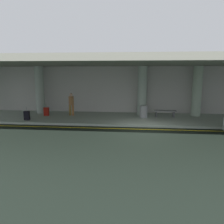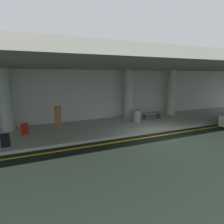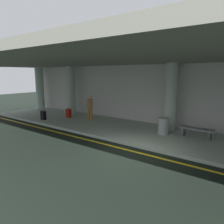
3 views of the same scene
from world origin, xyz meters
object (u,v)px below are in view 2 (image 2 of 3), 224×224
traveler_with_luggage (58,114)px  suitcase_upright_primary (5,140)px  support_column_right_mid (172,93)px  trash_bin_steel (137,116)px  suitcase_upright_secondary (25,129)px  support_column_center (129,95)px  bench_metal (152,114)px  support_column_left_mid (6,100)px

traveler_with_luggage → suitcase_upright_primary: traveler_with_luggage is taller
support_column_right_mid → traveler_with_luggage: (-9.25, -0.84, -0.86)m
suitcase_upright_primary → trash_bin_steel: 8.08m
support_column_right_mid → suitcase_upright_secondary: support_column_right_mid is taller
suitcase_upright_secondary → suitcase_upright_primary: bearing=-133.6°
support_column_center → bench_metal: size_ratio=2.28×
support_column_center → suitcase_upright_secondary: (-7.10, -1.10, -1.51)m
support_column_left_mid → trash_bin_steel: size_ratio=4.29×
traveler_with_luggage → suitcase_upright_secondary: 1.98m
support_column_left_mid → suitcase_upright_secondary: 2.08m
support_column_center → suitcase_upright_secondary: 7.35m
suitcase_upright_primary → support_column_left_mid: bearing=86.6°
trash_bin_steel → bench_metal: bearing=13.2°
support_column_right_mid → trash_bin_steel: support_column_right_mid is taller
support_column_left_mid → bench_metal: bearing=-4.3°
traveler_with_luggage → trash_bin_steel: traveler_with_luggage is taller
support_column_center → suitcase_upright_primary: bearing=-160.9°
suitcase_upright_secondary → traveler_with_luggage: bearing=-11.3°
support_column_center → bench_metal: bearing=-23.9°
traveler_with_luggage → trash_bin_steel: size_ratio=1.98×
suitcase_upright_secondary → bench_metal: 8.75m
support_column_right_mid → suitcase_upright_primary: 12.23m
suitcase_upright_secondary → trash_bin_steel: suitcase_upright_secondary is taller
support_column_center → support_column_left_mid: bearing=180.0°
support_column_right_mid → bench_metal: 2.87m
support_column_left_mid → suitcase_upright_primary: size_ratio=4.06×
suitcase_upright_secondary → support_column_left_mid: bearing=110.0°
suitcase_upright_secondary → bench_metal: suitcase_upright_secondary is taller
support_column_left_mid → traveler_with_luggage: 3.00m
trash_bin_steel → support_column_right_mid: bearing=15.6°
support_column_right_mid → suitcase_upright_secondary: bearing=-174.3°
bench_metal → traveler_with_luggage: bearing=-179.0°
traveler_with_luggage → trash_bin_steel: (5.35, -0.25, -0.54)m
support_column_right_mid → trash_bin_steel: 4.29m
suitcase_upright_primary → support_column_right_mid: bearing=5.8°
support_column_right_mid → suitcase_upright_secondary: (-11.10, -1.10, -1.51)m
support_column_left_mid → traveler_with_luggage: (2.75, -0.84, -0.86)m
support_column_left_mid → suitcase_upright_secondary: (0.90, -1.10, -1.51)m
support_column_center → trash_bin_steel: size_ratio=4.29×
support_column_center → suitcase_upright_primary: 8.42m
support_column_right_mid → trash_bin_steel: (-3.91, -1.09, -1.40)m
support_column_center → suitcase_upright_primary: (-7.83, -2.70, -1.51)m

